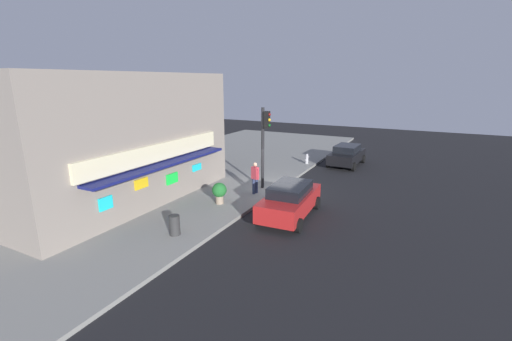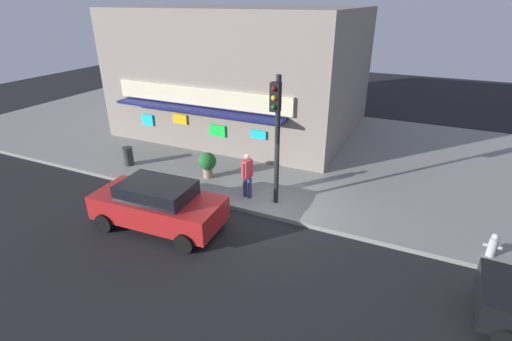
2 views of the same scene
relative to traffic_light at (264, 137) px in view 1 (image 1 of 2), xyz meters
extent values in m
plane|color=black|center=(0.03, -0.85, -3.19)|extent=(62.45, 62.45, 0.00)
cube|color=gray|center=(0.03, 6.00, -3.10)|extent=(41.63, 13.69, 0.16)
cube|color=gray|center=(-5.14, 8.18, 0.25)|extent=(12.17, 9.78, 6.55)
cube|color=beige|center=(-5.14, 3.21, -0.22)|extent=(9.25, 0.16, 0.83)
cube|color=navy|center=(-5.14, 2.86, -0.77)|extent=(8.76, 0.90, 0.12)
cube|color=#19D8E5|center=(-8.41, 3.23, -1.78)|extent=(0.66, 0.08, 0.56)
cube|color=yellow|center=(-6.38, 3.23, -1.47)|extent=(0.80, 0.08, 0.47)
cube|color=#19E53F|center=(-4.27, 3.23, -1.77)|extent=(0.82, 0.08, 0.54)
cube|color=#19D8E5|center=(-2.14, 3.23, -1.66)|extent=(0.75, 0.08, 0.38)
cylinder|color=black|center=(0.00, 0.11, -0.67)|extent=(0.18, 0.18, 4.70)
cube|color=black|center=(0.00, -0.14, 1.00)|extent=(0.32, 0.28, 0.95)
sphere|color=maroon|center=(0.00, -0.29, 1.30)|extent=(0.18, 0.18, 0.18)
sphere|color=yellow|center=(0.00, -0.29, 1.00)|extent=(0.18, 0.18, 0.18)
sphere|color=#0F4C19|center=(0.00, -0.29, 0.70)|extent=(0.18, 0.18, 0.18)
cylinder|color=#B2B2B7|center=(6.98, -0.22, -2.73)|extent=(0.24, 0.24, 0.59)
sphere|color=#B2B2B7|center=(6.98, -0.22, -2.37)|extent=(0.21, 0.21, 0.21)
cylinder|color=#B2B2B7|center=(6.80, -0.22, -2.70)|extent=(0.12, 0.10, 0.10)
cylinder|color=#B2B2B7|center=(7.16, -0.22, -2.70)|extent=(0.12, 0.10, 0.10)
cylinder|color=#2D2D2D|center=(-7.40, 0.50, -2.60)|extent=(0.44, 0.44, 0.84)
cylinder|color=navy|center=(-1.02, -0.01, -2.60)|extent=(0.20, 0.20, 0.85)
cylinder|color=navy|center=(-1.25, 0.05, -2.60)|extent=(0.20, 0.20, 0.85)
cube|color=#B2333F|center=(-1.13, 0.02, -1.83)|extent=(0.34, 0.45, 0.68)
sphere|color=tan|center=(-1.13, 0.02, -1.35)|extent=(0.22, 0.22, 0.22)
cylinder|color=#B2333F|center=(-1.08, 0.23, -1.87)|extent=(0.12, 0.12, 0.61)
cylinder|color=#B2333F|center=(-1.19, -0.19, -1.87)|extent=(0.12, 0.12, 0.61)
cylinder|color=gray|center=(-3.43, 0.90, -2.82)|extent=(0.41, 0.41, 0.41)
sphere|color=#1E6628|center=(-3.43, 0.90, -2.29)|extent=(0.75, 0.75, 0.75)
cube|color=#AD1E1E|center=(-3.05, -2.84, -2.45)|extent=(4.49, 2.08, 0.82)
cube|color=black|center=(-3.05, -2.84, -1.80)|extent=(2.45, 1.68, 0.49)
cylinder|color=black|center=(-1.56, -1.83, -2.87)|extent=(0.65, 0.25, 0.64)
cylinder|color=black|center=(-1.46, -3.68, -2.87)|extent=(0.65, 0.25, 0.64)
cylinder|color=black|center=(-4.63, -1.99, -2.87)|extent=(0.65, 0.25, 0.64)
cylinder|color=black|center=(-4.54, -3.84, -2.87)|extent=(0.65, 0.25, 0.64)
cube|color=black|center=(8.50, -2.87, -2.49)|extent=(4.27, 2.05, 0.74)
cube|color=black|center=(8.50, -2.87, -1.87)|extent=(2.33, 1.67, 0.50)
cylinder|color=black|center=(10.00, -1.99, -2.87)|extent=(0.65, 0.25, 0.64)
cylinder|color=black|center=(9.92, -3.87, -2.87)|extent=(0.65, 0.25, 0.64)
cylinder|color=black|center=(7.07, -1.87, -2.87)|extent=(0.65, 0.25, 0.64)
cylinder|color=black|center=(6.99, -3.74, -2.87)|extent=(0.65, 0.25, 0.64)
camera|label=1|loc=(-17.54, -8.47, 3.19)|focal=24.23mm
camera|label=2|loc=(4.49, -11.36, 3.91)|focal=26.35mm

